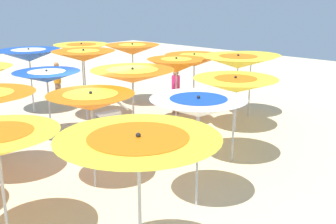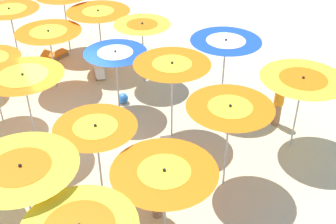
# 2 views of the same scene
# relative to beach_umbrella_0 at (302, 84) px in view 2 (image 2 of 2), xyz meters

# --- Properties ---
(ground) EXTENTS (41.48, 41.48, 0.04)m
(ground) POSITION_rel_beach_umbrella_0_xyz_m (3.51, 5.31, -2.10)
(ground) COLOR beige
(beach_umbrella_0) EXTENTS (2.29, 2.29, 2.32)m
(beach_umbrella_0) POSITION_rel_beach_umbrella_0_xyz_m (0.00, 0.00, 0.00)
(beach_umbrella_0) COLOR #B2B2B7
(beach_umbrella_0) RESTS_ON ground
(beach_umbrella_1) EXTENTS (2.19, 2.19, 2.41)m
(beach_umbrella_1) POSITION_rel_beach_umbrella_0_xyz_m (2.77, 0.64, 0.06)
(beach_umbrella_1) COLOR #B2B2B7
(beach_umbrella_1) RESTS_ON ground
(beach_umbrella_2) EXTENTS (1.93, 1.93, 2.30)m
(beach_umbrella_2) POSITION_rel_beach_umbrella_0_xyz_m (5.33, 2.30, -0.04)
(beach_umbrella_2) COLOR #B2B2B7
(beach_umbrella_2) RESTS_ON ground
(beach_umbrella_3) EXTENTS (2.30, 2.30, 2.29)m
(beach_umbrella_3) POSITION_rel_beach_umbrella_0_xyz_m (7.16, 3.22, -0.01)
(beach_umbrella_3) COLOR #B2B2B7
(beach_umbrella_3) RESTS_ON ground
(beach_umbrella_5) EXTENTS (2.09, 2.09, 2.47)m
(beach_umbrella_5) POSITION_rel_beach_umbrella_0_xyz_m (-0.47, 2.62, 0.14)
(beach_umbrella_5) COLOR #B2B2B7
(beach_umbrella_5) RESTS_ON ground
(beach_umbrella_6) EXTENTS (2.14, 2.14, 2.50)m
(beach_umbrella_6) POSITION_rel_beach_umbrella_0_xyz_m (2.00, 2.88, 0.18)
(beach_umbrella_6) COLOR #B2B2B7
(beach_umbrella_6) RESTS_ON ground
(beach_umbrella_7) EXTENTS (1.94, 1.94, 2.17)m
(beach_umbrella_7) POSITION_rel_beach_umbrella_0_xyz_m (4.00, 3.78, -0.14)
(beach_umbrella_7) COLOR #B2B2B7
(beach_umbrella_7) RESTS_ON ground
(beach_umbrella_8) EXTENTS (2.20, 2.20, 2.17)m
(beach_umbrella_8) POSITION_rel_beach_umbrella_0_xyz_m (6.44, 5.21, -0.12)
(beach_umbrella_8) COLOR #B2B2B7
(beach_umbrella_8) RESTS_ON ground
(beach_umbrella_9) EXTENTS (2.14, 2.14, 2.38)m
(beach_umbrella_9) POSITION_rel_beach_umbrella_0_xyz_m (8.55, 6.07, 0.04)
(beach_umbrella_9) COLOR #B2B2B7
(beach_umbrella_9) RESTS_ON ground
(beach_umbrella_10) EXTENTS (2.20, 2.20, 2.19)m
(beach_umbrella_10) POSITION_rel_beach_umbrella_0_xyz_m (-1.51, 4.84, -0.17)
(beach_umbrella_10) COLOR #B2B2B7
(beach_umbrella_10) RESTS_ON ground
(beach_umbrella_11) EXTENTS (1.91, 1.91, 2.32)m
(beach_umbrella_11) POSITION_rel_beach_umbrella_0_xyz_m (0.39, 5.63, -0.04)
(beach_umbrella_11) COLOR #B2B2B7
(beach_umbrella_11) RESTS_ON ground
(beach_umbrella_12) EXTENTS (2.16, 2.16, 2.47)m
(beach_umbrella_12) POSITION_rel_beach_umbrella_0_xyz_m (3.23, 6.63, 0.15)
(beach_umbrella_12) COLOR #B2B2B7
(beach_umbrella_12) RESTS_ON ground
(beach_umbrella_16) EXTENTS (2.27, 2.27, 2.50)m
(beach_umbrella_16) POSITION_rel_beach_umbrella_0_xyz_m (-0.47, 7.41, 0.16)
(beach_umbrella_16) COLOR #B2B2B7
(beach_umbrella_16) RESTS_ON ground
(lounger_0) EXTENTS (0.84, 1.21, 0.52)m
(lounger_0) POSITION_rel_beach_umbrella_0_xyz_m (8.61, 4.69, -1.89)
(lounger_0) COLOR olive
(lounger_0) RESTS_ON ground
(lounger_1) EXTENTS (1.20, 0.58, 0.51)m
(lounger_1) POSITION_rel_beach_umbrella_0_xyz_m (6.45, 3.61, -1.89)
(lounger_1) COLOR olive
(lounger_1) RESTS_ON ground
(lounger_2) EXTENTS (1.22, 0.59, 0.53)m
(lounger_2) POSITION_rel_beach_umbrella_0_xyz_m (1.29, 3.32, -1.89)
(lounger_2) COLOR silver
(lounger_2) RESTS_ON ground
(beachgoer_0) EXTENTS (0.30, 0.30, 1.60)m
(beachgoer_0) POSITION_rel_beach_umbrella_0_xyz_m (1.08, -0.30, -1.25)
(beachgoer_0) COLOR #A3704C
(beachgoer_0) RESTS_ON ground
(beachgoer_1) EXTENTS (0.30, 0.30, 1.63)m
(beachgoer_1) POSITION_rel_beach_umbrella_0_xyz_m (-0.70, 4.65, -1.23)
(beachgoer_1) COLOR #A3704C
(beachgoer_1) RESTS_ON ground
(beach_ball) EXTENTS (0.35, 0.35, 0.35)m
(beach_ball) POSITION_rel_beach_umbrella_0_xyz_m (4.38, 3.50, -1.91)
(beach_ball) COLOR #337FE5
(beach_ball) RESTS_ON ground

